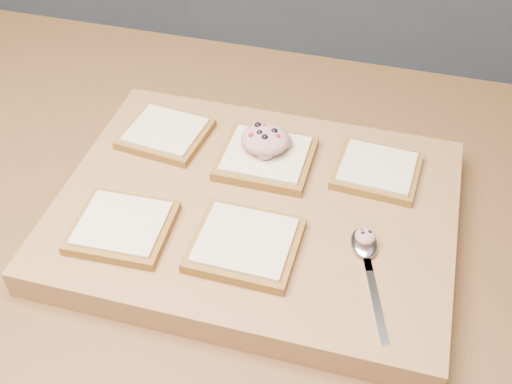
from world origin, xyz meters
The scene contains 10 objects.
back_counter centered at (0.00, 1.43, 0.47)m, with size 3.60×0.62×0.94m.
cutting_board centered at (-0.17, -0.04, 0.92)m, with size 0.52×0.39×0.04m, color #9F7244.
bread_far_left centered at (-0.34, 0.06, 0.95)m, with size 0.13×0.12×0.02m.
bread_far_center centered at (-0.18, 0.04, 0.95)m, with size 0.13×0.12×0.02m.
bread_far_right centered at (-0.03, 0.06, 0.95)m, with size 0.12×0.11×0.02m.
bread_near_left centered at (-0.32, -0.13, 0.95)m, with size 0.12×0.11×0.02m.
bread_near_center centered at (-0.16, -0.12, 0.95)m, with size 0.13×0.12×0.02m.
tuna_salad_dollop centered at (-0.18, 0.05, 0.98)m, with size 0.07×0.07×0.03m.
spoon centered at (-0.02, -0.09, 0.95)m, with size 0.07×0.17×0.01m.
spoon_salad centered at (-0.02, -0.08, 0.96)m, with size 0.03×0.03×0.02m.
Camera 1 is at (-0.01, -0.61, 1.54)m, focal length 45.00 mm.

